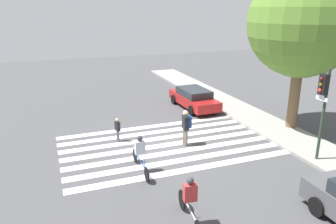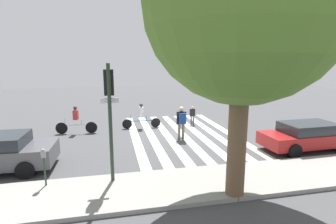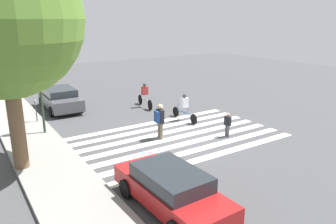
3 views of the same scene
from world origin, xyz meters
name	(u,v)px [view 3 (image 3 of 3)]	position (x,y,z in m)	size (l,w,h in m)	color
ground_plane	(178,137)	(0.00, 0.00, 0.00)	(60.00, 60.00, 0.00)	#444447
sidewalk_curb	(50,165)	(0.00, 6.25, 0.07)	(36.00, 2.50, 0.14)	gray
crosswalk_stripes	(178,137)	(0.00, 0.00, 0.00)	(5.85, 10.00, 0.01)	white
traffic_light	(42,79)	(3.98, 5.37, 2.86)	(0.60, 0.50, 4.08)	#283828
parking_meter	(36,106)	(6.13, 5.42, 1.04)	(0.15, 0.15, 1.40)	#283828
street_tree	(3,20)	(0.32, 7.22, 5.68)	(5.59, 5.59, 8.50)	brown
pedestrian_adult_yellow_jacket	(160,119)	(0.31, 0.91, 1.03)	(0.51, 0.44, 1.77)	#6B6051
pedestrian_adult_blue_shirt	(228,123)	(-1.25, -2.10, 0.70)	(0.37, 0.24, 1.23)	#4C4C51
cyclist_far_lane	(145,94)	(5.97, -1.43, 0.87)	(2.34, 0.42, 1.62)	black
cyclist_mid_street	(185,106)	(2.13, -1.91, 0.86)	(2.40, 0.40, 1.57)	black
car_parked_far_curb	(171,189)	(-5.09, 3.84, 0.68)	(4.49, 1.97, 1.31)	maroon
car_parked_silver_sedan	(60,99)	(8.40, 3.47, 0.74)	(4.48, 2.07, 1.42)	#4C4C51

